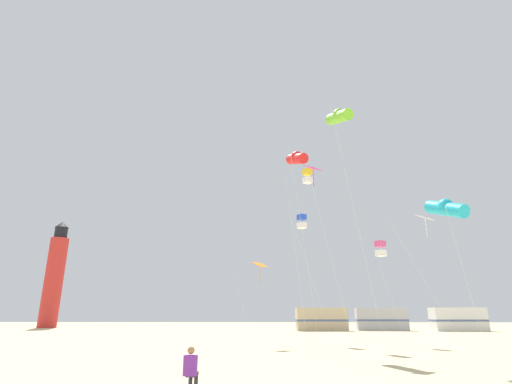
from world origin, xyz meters
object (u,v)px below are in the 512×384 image
at_px(kite_tube_scarlet, 297,158).
at_px(kite_tube_lime, 339,116).
at_px(kite_flyer_standing, 191,368).
at_px(kite_box_blue, 302,222).
at_px(rv_van_tan, 321,319).
at_px(rv_van_white, 458,319).
at_px(kite_diamond_orange, 259,267).
at_px(kite_box_rainbow, 381,249).
at_px(kite_box_gold, 308,176).
at_px(kite_tube_cyan, 446,208).
at_px(kite_diamond_white, 425,222).
at_px(kite_diamond_magenta, 312,175).
at_px(rv_van_silver, 381,319).
at_px(lighthouse_distant, 54,276).

bearing_deg(kite_tube_scarlet, kite_tube_lime, -50.04).
relative_size(kite_flyer_standing, kite_box_blue, 0.12).
distance_m(kite_tube_scarlet, rv_van_tan, 30.42).
relative_size(kite_box_blue, rv_van_white, 1.52).
distance_m(kite_box_blue, kite_tube_scarlet, 7.59).
xyz_separation_m(kite_diamond_orange, rv_van_tan, (7.14, 25.32, -3.71)).
xyz_separation_m(kite_box_blue, kite_box_rainbow, (5.56, -2.25, -2.63)).
bearing_deg(rv_van_white, kite_box_blue, -136.30).
height_order(kite_box_gold, rv_van_white, kite_box_gold).
relative_size(kite_tube_cyan, rv_van_tan, 1.20).
height_order(kite_diamond_white, kite_tube_cyan, kite_diamond_white).
relative_size(kite_box_rainbow, rv_van_white, 1.11).
height_order(kite_diamond_magenta, kite_tube_scarlet, kite_tube_scarlet).
bearing_deg(kite_tube_cyan, kite_diamond_orange, 141.91).
bearing_deg(rv_van_silver, kite_box_gold, -110.52).
distance_m(kite_tube_scarlet, lighthouse_distant, 52.97).
xyz_separation_m(kite_flyer_standing, rv_van_tan, (8.52, 40.92, 0.78)).
xyz_separation_m(rv_van_tan, rv_van_silver, (7.94, 1.38, 0.00)).
distance_m(rv_van_tan, rv_van_silver, 8.06).
xyz_separation_m(rv_van_tan, rv_van_white, (16.99, -0.38, 0.00)).
relative_size(kite_diamond_magenta, rv_van_white, 1.64).
relative_size(kite_box_blue, kite_tube_lime, 0.69).
xyz_separation_m(kite_flyer_standing, kite_box_blue, (4.77, 19.81, 8.66)).
bearing_deg(rv_van_tan, lighthouse_distant, 163.29).
distance_m(kite_flyer_standing, rv_van_white, 47.90).
distance_m(kite_flyer_standing, lighthouse_distant, 60.78).
xyz_separation_m(kite_tube_scarlet, rv_van_white, (21.49, 27.78, -10.60)).
distance_m(kite_box_gold, kite_box_rainbow, 7.74).
distance_m(kite_box_rainbow, kite_tube_scarlet, 9.57).
xyz_separation_m(kite_diamond_magenta, kite_tube_lime, (1.74, -0.69, 3.54)).
distance_m(kite_diamond_magenta, lighthouse_distant, 54.93).
bearing_deg(kite_box_blue, rv_van_white, 44.99).
xyz_separation_m(kite_flyer_standing, kite_diamond_magenta, (4.70, 10.55, 9.34)).
bearing_deg(kite_box_rainbow, rv_van_white, 56.56).
bearing_deg(rv_van_silver, kite_box_rainbow, -99.89).
bearing_deg(kite_box_rainbow, kite_tube_scarlet, -142.80).
distance_m(kite_diamond_white, lighthouse_distant, 58.50).
bearing_deg(kite_tube_scarlet, kite_diamond_white, 1.55).
distance_m(kite_box_rainbow, rv_van_white, 28.04).
bearing_deg(rv_van_tan, kite_diamond_orange, -109.10).
height_order(lighthouse_distant, rv_van_white, lighthouse_distant).
bearing_deg(rv_van_tan, kite_flyer_standing, -105.10).
bearing_deg(kite_box_rainbow, lighthouse_distant, 142.39).
bearing_deg(rv_van_tan, rv_van_silver, 6.51).
xyz_separation_m(kite_diamond_magenta, kite_tube_cyan, (6.42, -2.59, -2.81)).
relative_size(kite_box_gold, rv_van_silver, 1.98).
bearing_deg(kite_diamond_orange, kite_diamond_white, -13.86).
bearing_deg(kite_tube_scarlet, kite_box_rainbow, 37.20).
bearing_deg(kite_diamond_magenta, kite_tube_scarlet, 107.28).
height_order(rv_van_tan, rv_van_silver, same).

